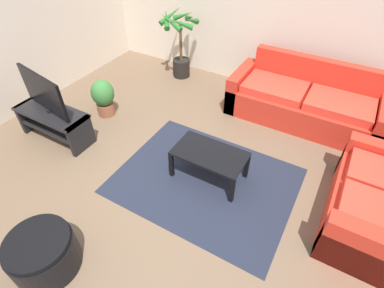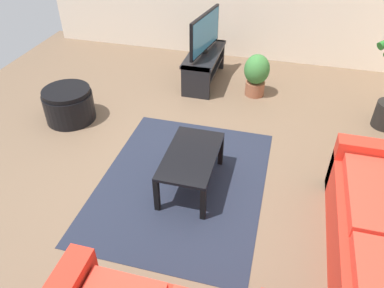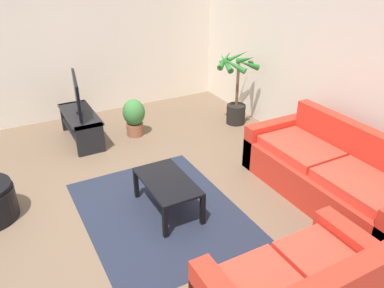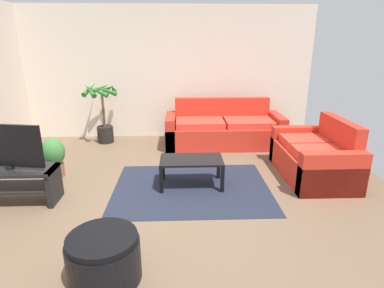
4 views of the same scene
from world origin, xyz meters
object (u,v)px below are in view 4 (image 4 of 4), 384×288
object	(u,v)px
couch_main	(224,130)
coffee_table	(191,163)
tv_stand	(12,180)
couch_loveseat	(314,158)
potted_palm	(103,114)
ottoman	(104,258)
potted_plant_small	(53,156)
tv	(6,146)

from	to	relation	value
couch_main	coffee_table	world-z (taller)	couch_main
tv_stand	couch_loveseat	bearing A→B (deg)	9.13
couch_main	couch_loveseat	distance (m)	1.98
potted_palm	coffee_table	bearing A→B (deg)	-50.86
couch_loveseat	potted_palm	bearing A→B (deg)	153.03
ottoman	coffee_table	bearing A→B (deg)	66.04
couch_main	potted_plant_small	distance (m)	3.16
potted_palm	ottoman	size ratio (longest dim) A/B	1.95
potted_plant_small	tv_stand	bearing A→B (deg)	-104.75
ottoman	potted_plant_small	bearing A→B (deg)	119.39
coffee_table	tv_stand	bearing A→B (deg)	-169.87
couch_loveseat	potted_plant_small	xyz separation A→B (m)	(-3.99, 0.13, 0.04)
couch_loveseat	potted_plant_small	bearing A→B (deg)	178.10
couch_main	couch_loveseat	world-z (taller)	same
potted_plant_small	coffee_table	bearing A→B (deg)	-10.70
ottoman	couch_loveseat	bearing A→B (deg)	37.91
couch_main	ottoman	size ratio (longest dim) A/B	3.62
couch_main	tv_stand	size ratio (longest dim) A/B	2.08
couch_loveseat	couch_main	bearing A→B (deg)	126.84
tv	couch_main	bearing A→B (deg)	36.82
couch_main	couch_loveseat	bearing A→B (deg)	-53.16
couch_main	ottoman	distance (m)	4.01
tv_stand	ottoman	size ratio (longest dim) A/B	1.74
potted_palm	potted_plant_small	xyz separation A→B (m)	(-0.39, -1.70, -0.27)
coffee_table	potted_palm	bearing A→B (deg)	129.14
tv	potted_plant_small	size ratio (longest dim) A/B	1.56
couch_loveseat	potted_palm	distance (m)	4.06
coffee_table	potted_palm	world-z (taller)	potted_palm
couch_loveseat	tv_stand	bearing A→B (deg)	-170.87
tv_stand	potted_palm	size ratio (longest dim) A/B	0.89
coffee_table	potted_plant_small	world-z (taller)	potted_plant_small
coffee_table	couch_main	bearing A→B (deg)	69.00
couch_loveseat	ottoman	size ratio (longest dim) A/B	2.35
tv_stand	coffee_table	world-z (taller)	tv_stand
potted_plant_small	couch_loveseat	bearing A→B (deg)	-1.90
coffee_table	potted_plant_small	bearing A→B (deg)	169.30
potted_palm	ottoman	distance (m)	4.07
couch_main	tv	distance (m)	3.80
coffee_table	potted_palm	distance (m)	2.72
couch_loveseat	potted_palm	size ratio (longest dim) A/B	1.20
tv_stand	potted_plant_small	distance (m)	0.84
potted_palm	couch_loveseat	bearing A→B (deg)	-26.97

